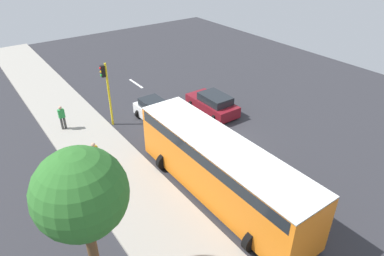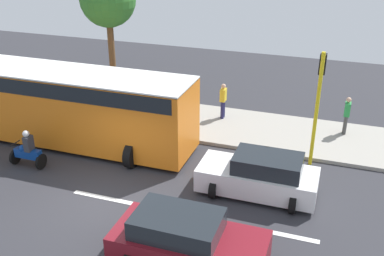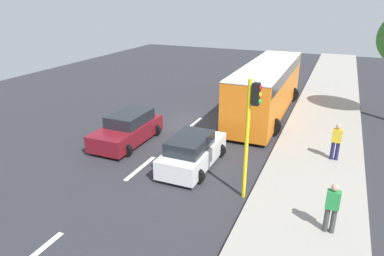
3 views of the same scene
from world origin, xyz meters
TOP-DOWN VIEW (x-y plane):
  - ground_plane at (0.00, 0.00)m, footprint 40.00×60.00m
  - sidewalk at (7.00, 0.00)m, footprint 4.00×60.00m
  - lane_stripe_far_north at (0.00, -12.00)m, footprint 0.20×2.40m
  - lane_stripe_north at (0.00, -6.00)m, footprint 0.20×2.40m
  - lane_stripe_mid at (0.00, 0.00)m, footprint 0.20×2.40m
  - lane_stripe_south at (0.00, 6.00)m, footprint 0.20×2.40m
  - car_maroon at (-2.07, -3.73)m, footprint 2.30×4.24m
  - car_white at (2.02, -4.94)m, footprint 2.13×4.07m
  - city_bus at (3.40, 3.60)m, footprint 3.20×11.00m
  - motorcycle at (1.03, 3.86)m, footprint 0.60×1.30m
  - pedestrian_near_signal at (7.72, -2.05)m, footprint 0.40×0.24m
  - pedestrian_by_tree at (7.78, -7.58)m, footprint 0.40×0.24m
  - traffic_light_corner at (4.85, -6.44)m, footprint 0.49×0.24m
  - street_tree_south at (10.56, 5.24)m, footprint 3.03×3.03m

SIDE VIEW (x-z plane):
  - ground_plane at x=0.00m, z-range -0.10..0.00m
  - lane_stripe_far_north at x=0.00m, z-range 0.00..0.01m
  - lane_stripe_north at x=0.00m, z-range 0.00..0.01m
  - lane_stripe_mid at x=0.00m, z-range 0.00..0.01m
  - lane_stripe_south at x=0.00m, z-range 0.00..0.01m
  - sidewalk at x=7.00m, z-range 0.00..0.15m
  - motorcycle at x=1.03m, z-range -0.12..1.41m
  - car_white at x=2.02m, z-range -0.05..1.47m
  - car_maroon at x=-2.07m, z-range -0.05..1.47m
  - pedestrian_near_signal at x=7.72m, z-range 0.21..1.90m
  - pedestrian_by_tree at x=7.78m, z-range 0.21..1.90m
  - city_bus at x=3.40m, z-range 0.27..3.43m
  - traffic_light_corner at x=4.85m, z-range 0.68..5.18m
  - street_tree_south at x=10.56m, z-range 1.62..8.01m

